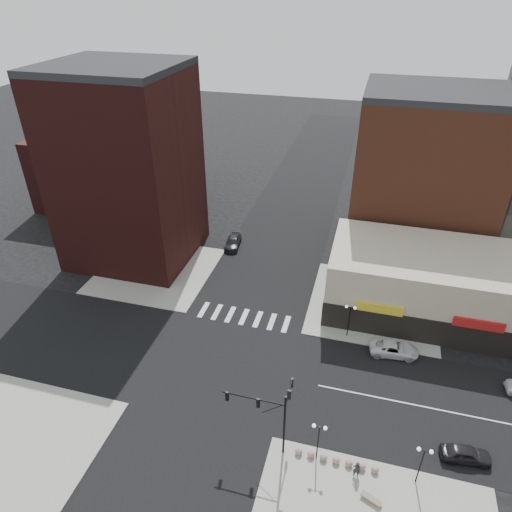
% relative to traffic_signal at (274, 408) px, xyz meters
% --- Properties ---
extents(ground, '(240.00, 240.00, 0.00)m').
position_rel_traffic_signal_xyz_m(ground, '(-7.24, 7.83, -4.96)').
color(ground, black).
rests_on(ground, ground).
extents(road_ew, '(200.00, 14.00, 0.02)m').
position_rel_traffic_signal_xyz_m(road_ew, '(-7.24, 7.83, -4.95)').
color(road_ew, black).
rests_on(road_ew, ground).
extents(road_ns, '(14.00, 200.00, 0.02)m').
position_rel_traffic_signal_xyz_m(road_ns, '(-7.24, 7.83, -4.95)').
color(road_ns, black).
rests_on(road_ns, ground).
extents(sidewalk_nw, '(15.00, 15.00, 0.12)m').
position_rel_traffic_signal_xyz_m(sidewalk_nw, '(-21.74, 22.33, -4.90)').
color(sidewalk_nw, gray).
rests_on(sidewalk_nw, ground).
extents(sidewalk_ne, '(15.00, 15.00, 0.12)m').
position_rel_traffic_signal_xyz_m(sidewalk_ne, '(7.26, 22.33, -4.90)').
color(sidewalk_ne, gray).
rests_on(sidewalk_ne, ground).
extents(sidewalk_sw, '(15.00, 15.00, 0.12)m').
position_rel_traffic_signal_xyz_m(sidewalk_sw, '(-21.74, -6.67, -4.90)').
color(sidewalk_sw, gray).
rests_on(sidewalk_sw, ground).
extents(building_nw, '(16.00, 15.00, 25.00)m').
position_rel_traffic_signal_xyz_m(building_nw, '(-26.24, 26.33, 7.54)').
color(building_nw, '#391312').
rests_on(building_nw, ground).
extents(building_nw_low, '(20.00, 18.00, 12.00)m').
position_rel_traffic_signal_xyz_m(building_nw_low, '(-39.24, 41.83, 1.04)').
color(building_nw_low, '#391312').
rests_on(building_nw_low, ground).
extents(building_ne_midrise, '(18.00, 15.00, 22.00)m').
position_rel_traffic_signal_xyz_m(building_ne_midrise, '(11.76, 37.33, 6.04)').
color(building_ne_midrise, brown).
rests_on(building_ne_midrise, ground).
extents(building_ne_row, '(24.20, 12.20, 8.00)m').
position_rel_traffic_signal_xyz_m(building_ne_row, '(13.76, 22.83, -1.66)').
color(building_ne_row, '#BDB196').
rests_on(building_ne_row, ground).
extents(traffic_signal, '(5.59, 3.09, 7.77)m').
position_rel_traffic_signal_xyz_m(traffic_signal, '(0.00, 0.00, 0.00)').
color(traffic_signal, black).
rests_on(traffic_signal, ground).
extents(street_lamp_se_a, '(1.22, 0.32, 4.16)m').
position_rel_traffic_signal_xyz_m(street_lamp_se_a, '(3.76, -0.17, -1.67)').
color(street_lamp_se_a, black).
rests_on(street_lamp_se_a, sidewalk_se).
extents(street_lamp_se_b, '(1.22, 0.32, 4.16)m').
position_rel_traffic_signal_xyz_m(street_lamp_se_b, '(11.76, -0.17, -1.67)').
color(street_lamp_se_b, black).
rests_on(street_lamp_se_b, sidewalk_se).
extents(street_lamp_ne, '(1.22, 0.32, 4.16)m').
position_rel_traffic_signal_xyz_m(street_lamp_ne, '(4.76, 15.83, -1.67)').
color(street_lamp_ne, black).
rests_on(street_lamp_ne, sidewalk_ne).
extents(bollard_row, '(6.91, 0.61, 0.61)m').
position_rel_traffic_signal_xyz_m(bollard_row, '(5.41, -0.17, -4.53)').
color(bollard_row, '#88695D').
rests_on(bollard_row, sidewalk_se).
extents(white_suv, '(5.31, 2.86, 1.42)m').
position_rel_traffic_signal_xyz_m(white_suv, '(9.82, 14.33, -4.25)').
color(white_suv, silver).
rests_on(white_suv, ground).
extents(dark_sedan_east, '(4.26, 2.08, 1.40)m').
position_rel_traffic_signal_xyz_m(dark_sedan_east, '(15.78, 3.05, -4.26)').
color(dark_sedan_east, black).
rests_on(dark_sedan_east, ground).
extents(dark_sedan_north, '(2.57, 5.13, 1.43)m').
position_rel_traffic_signal_xyz_m(dark_sedan_north, '(-13.54, 31.33, -4.25)').
color(dark_sedan_north, black).
rests_on(dark_sedan_north, ground).
extents(pedestrian, '(0.62, 0.41, 1.68)m').
position_rel_traffic_signal_xyz_m(pedestrian, '(7.09, -0.90, -4.00)').
color(pedestrian, '#252328').
rests_on(pedestrian, sidewalk_se).
extents(stone_bench, '(1.69, 1.07, 0.38)m').
position_rel_traffic_signal_xyz_m(stone_bench, '(8.40, -2.71, -4.64)').
color(stone_bench, '#826D5A').
rests_on(stone_bench, sidewalk_se).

